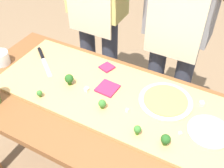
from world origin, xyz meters
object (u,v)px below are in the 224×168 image
object	(u,v)px
prep_table	(103,118)
cheese_crumble_e	(127,111)
pizza_whole_white_garlic	(209,131)
cheese_crumble_a	(180,133)
broccoli_floret_center_left	(137,130)
cheese_crumble_f	(202,104)
pizza_whole_pesto_green	(165,101)
cook_right	(179,21)
broccoli_floret_front_right	(69,79)
broccoli_floret_center_right	(166,139)
broccoli_floret_back_left	(39,93)
cheese_crumble_c	(87,89)
cook_left	(96,0)
pizza_slice_center	(107,88)
broccoli_floret_front_mid	(102,104)
flour_cup	(1,59)
pizza_slice_near_right	(107,67)
chefs_knife	(43,58)

from	to	relation	value
prep_table	cheese_crumble_e	size ratio (longest dim) A/B	111.35
pizza_whole_white_garlic	cheese_crumble_a	bearing A→B (deg)	-146.71
broccoli_floret_center_left	cheese_crumble_f	bearing A→B (deg)	56.34
broccoli_floret_center_left	pizza_whole_pesto_green	bearing A→B (deg)	80.30
cheese_crumble_f	cook_right	size ratio (longest dim) A/B	0.01
broccoli_floret_center_left	cheese_crumble_e	size ratio (longest dim) A/B	3.75
cheese_crumble_f	broccoli_floret_front_right	bearing A→B (deg)	-164.85
broccoli_floret_center_left	cheese_crumble_a	distance (m)	0.20
broccoli_floret_center_right	cheese_crumble_a	xyz separation A→B (m)	(0.04, 0.08, -0.03)
broccoli_floret_back_left	cheese_crumble_c	size ratio (longest dim) A/B	1.86
broccoli_floret_front_right	cheese_crumble_c	distance (m)	0.11
cook_left	pizza_slice_center	bearing A→B (deg)	-54.73
pizza_whole_pesto_green	broccoli_floret_center_right	distance (m)	0.27
broccoli_floret_front_mid	flour_cup	world-z (taller)	flour_cup
broccoli_floret_front_mid	broccoli_floret_center_left	bearing A→B (deg)	-16.84
pizza_whole_white_garlic	cheese_crumble_a	xyz separation A→B (m)	(-0.11, -0.07, -0.00)
prep_table	pizza_whole_white_garlic	world-z (taller)	pizza_whole_white_garlic
pizza_slice_near_right	pizza_whole_pesto_green	bearing A→B (deg)	-14.04
prep_table	cheese_crumble_c	xyz separation A→B (m)	(-0.11, 0.03, 0.14)
broccoli_floret_front_right	cook_left	world-z (taller)	cook_left
pizza_slice_center	broccoli_floret_front_mid	world-z (taller)	broccoli_floret_front_mid
broccoli_floret_back_left	cook_left	distance (m)	0.80
pizza_whole_white_garlic	cheese_crumble_a	distance (m)	0.14
pizza_whole_pesto_green	cook_right	bearing A→B (deg)	103.67
flour_cup	broccoli_floret_front_right	bearing A→B (deg)	2.33
prep_table	broccoli_floret_center_right	bearing A→B (deg)	-14.60
cheese_crumble_e	pizza_slice_near_right	bearing A→B (deg)	134.76
broccoli_floret_center_right	cheese_crumble_f	world-z (taller)	broccoli_floret_center_right
pizza_whole_white_garlic	cook_right	xyz separation A→B (m)	(-0.37, 0.60, 0.18)
prep_table	flour_cup	bearing A→B (deg)	179.06
broccoli_floret_center_right	cheese_crumble_f	xyz separation A→B (m)	(0.08, 0.31, -0.02)
pizza_slice_center	cheese_crumble_f	distance (m)	0.49
chefs_knife	cheese_crumble_f	bearing A→B (deg)	4.01
pizza_slice_center	chefs_knife	bearing A→B (deg)	173.82
pizza_slice_near_right	broccoli_floret_center_right	size ratio (longest dim) A/B	1.23
broccoli_floret_back_left	flour_cup	world-z (taller)	flour_cup
broccoli_floret_center_right	cook_left	world-z (taller)	cook_left
pizza_whole_white_garlic	broccoli_floret_center_left	size ratio (longest dim) A/B	3.75
pizza_whole_pesto_green	cheese_crumble_a	xyz separation A→B (m)	(0.13, -0.17, -0.00)
pizza_slice_center	cook_left	distance (m)	0.71
cheese_crumble_e	flour_cup	distance (m)	0.86
cheese_crumble_a	cook_left	size ratio (longest dim) A/B	0.01
broccoli_floret_back_left	cheese_crumble_e	size ratio (longest dim) A/B	2.88
pizza_slice_center	pizza_slice_near_right	distance (m)	0.18
cheese_crumble_c	pizza_whole_white_garlic	bearing A→B (deg)	2.70
broccoli_floret_back_left	cheese_crumble_f	world-z (taller)	broccoli_floret_back_left
cook_left	pizza_whole_white_garlic	bearing A→B (deg)	-32.07
broccoli_floret_back_left	cheese_crumble_a	xyz separation A→B (m)	(0.72, 0.11, -0.02)
cheese_crumble_a	pizza_whole_pesto_green	bearing A→B (deg)	128.05
cheese_crumble_c	cheese_crumble_e	distance (m)	0.26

